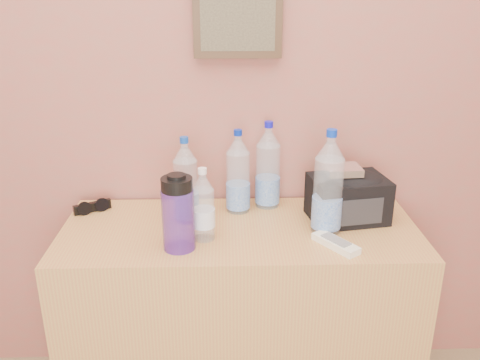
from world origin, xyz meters
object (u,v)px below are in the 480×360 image
Objects in this scene: pet_large_d at (328,188)px; ac_remote at (336,243)px; dresser at (240,320)px; pet_large_b at (238,176)px; pet_small at (203,208)px; pet_large_c at (268,169)px; pet_large_a at (186,184)px; foil_packet at (343,170)px; nalgene_bottle at (178,213)px; toiletry_bag at (348,196)px; sunglasses at (92,207)px.

ac_remote is at bearing -84.34° from pet_large_d.
pet_large_b reaches higher than dresser.
dresser is at bearing 174.39° from pet_large_d.
pet_large_b is at bearing 61.79° from pet_small.
ac_remote is (0.19, -0.32, -0.13)m from pet_large_c.
ac_remote is at bearing -23.62° from pet_large_a.
dresser is 10.23× the size of foil_packet.
pet_large_c is 1.31× the size of nalgene_bottle.
pet_large_a reaches higher than pet_small.
pet_large_a is 1.84× the size of ac_remote.
pet_large_a reaches higher than toiletry_bag.
foil_packet is at bearing 129.77° from ac_remote.
pet_large_a is 0.94× the size of pet_large_c.
pet_large_b reaches higher than sunglasses.
pet_large_d reaches higher than pet_small.
pet_large_c is 2.38× the size of sunglasses.
dresser is 0.67m from sunglasses.
nalgene_bottle is (-0.47, -0.11, -0.03)m from pet_large_d.
pet_large_d is at bearing 12.54° from nalgene_bottle.
pet_large_c reaches higher than pet_small.
pet_small is 0.49m from foil_packet.
pet_small reaches higher than ac_remote.
dresser is 3.76× the size of pet_large_c.
pet_large_d is at bearing -5.61° from dresser.
pet_large_a is 0.99× the size of pet_large_b.
pet_large_a is at bearing -157.53° from pet_large_b.
pet_large_a is 0.53m from foil_packet.
pet_large_b is at bearing -30.53° from sunglasses.
foil_packet reaches higher than ac_remote.
pet_large_d is 1.45× the size of pet_small.
pet_large_a is at bearing -157.90° from pet_large_c.
pet_large_c is 0.40m from ac_remote.
pet_large_b is 0.33m from pet_large_d.
pet_large_d reaches higher than nalgene_bottle.
dresser is 0.56m from pet_large_c.
dresser is at bearing 31.73° from pet_small.
pet_large_c reaches higher than sunglasses.
pet_large_d reaches higher than foil_packet.
dresser is 0.50m from pet_small.
nalgene_bottle is at bearing -140.37° from pet_small.
dresser is 8.96× the size of sunglasses.
pet_large_c is at bearing 22.10° from pet_large_a.
pet_small is at bearing -131.06° from pet_large_c.
pet_large_b is 0.24m from pet_small.
pet_large_d reaches higher than dresser.
sunglasses is at bearing 164.63° from toiletry_bag.
pet_large_a is 0.37m from sunglasses.
sunglasses reaches higher than ac_remote.
nalgene_bottle is 0.45m from sunglasses.
nalgene_bottle is (-0.19, -0.27, -0.01)m from pet_large_b.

